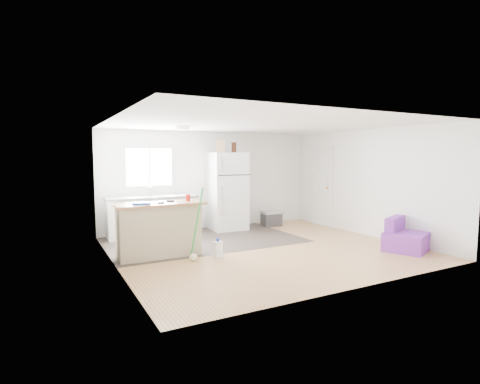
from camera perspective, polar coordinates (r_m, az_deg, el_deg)
name	(u,v)px	position (r m, az deg, el deg)	size (l,w,h in m)	color
room	(263,187)	(7.20, 3.52, 0.70)	(5.51, 5.01, 2.41)	#8E613B
vinyl_zone	(204,240)	(8.16, -5.57, -7.26)	(4.05, 2.50, 0.00)	#382E2A
window	(149,167)	(8.89, -13.67, 3.72)	(1.18, 0.06, 0.98)	white
interior_door	(320,186)	(10.07, 12.14, 0.89)	(0.11, 0.92, 2.10)	white
ceiling_fixture	(182,128)	(7.77, -8.87, 9.56)	(0.30, 0.30, 0.07)	white
kitchen_cabinets	(152,216)	(8.68, -13.20, -3.53)	(2.04, 0.69, 1.18)	white
peninsula	(159,229)	(6.87, -12.23, -5.61)	(1.58, 0.62, 0.97)	tan
refrigerator	(228,191)	(9.18, -1.90, 0.12)	(0.90, 0.86, 1.89)	white
cooler	(271,218)	(9.75, 4.80, -4.01)	(0.53, 0.38, 0.39)	#313133
purple_seat	(404,239)	(7.86, 23.75, -6.52)	(0.97, 0.96, 0.62)	purple
cleaner_jug	(218,249)	(6.74, -3.40, -8.67)	(0.18, 0.15, 0.35)	white
mop	(194,247)	(6.57, -6.97, -8.34)	(0.27, 0.35, 1.28)	green
red_cup	(188,198)	(7.02, -7.93, -0.85)	(0.08, 0.08, 0.12)	red
blue_tray	(142,203)	(6.66, -14.76, -1.68)	(0.30, 0.22, 0.04)	blue
tool_a	(170,201)	(6.92, -10.56, -1.35)	(0.14, 0.05, 0.03)	black
tool_b	(161,203)	(6.70, -11.94, -1.61)	(0.10, 0.04, 0.03)	black
cardboard_box	(221,146)	(9.05, -2.94, 6.97)	(0.20, 0.10, 0.30)	tan
bottle_left	(235,147)	(9.15, -0.80, 6.80)	(0.07, 0.07, 0.25)	#331509
bottle_right	(233,148)	(9.21, -1.08, 6.79)	(0.07, 0.07, 0.25)	#331509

